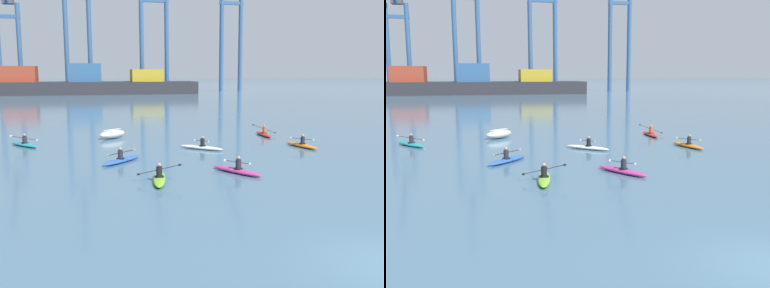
{
  "view_description": "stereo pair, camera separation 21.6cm",
  "coord_description": "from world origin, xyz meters",
  "views": [
    {
      "loc": [
        -8.13,
        -10.01,
        5.36
      ],
      "look_at": [
        -1.57,
        18.55,
        0.6
      ],
      "focal_mm": 41.19,
      "sensor_mm": 36.0,
      "label": 1
    },
    {
      "loc": [
        -7.92,
        -10.05,
        5.36
      ],
      "look_at": [
        -1.57,
        18.55,
        0.6
      ],
      "focal_mm": 41.19,
      "sensor_mm": 36.0,
      "label": 2
    }
  ],
  "objects": [
    {
      "name": "container_barge",
      "position": [
        -9.59,
        104.13,
        2.48
      ],
      "size": [
        55.79,
        10.17,
        7.61
      ],
      "color": "#28282D",
      "rests_on": "ground"
    },
    {
      "name": "gantry_crane_west",
      "position": [
        -28.58,
        115.37,
        16.25
      ],
      "size": [
        6.4,
        16.72,
        34.29
      ],
      "color": "#335684",
      "rests_on": "ground"
    },
    {
      "name": "gantry_crane_west_mid",
      "position": [
        -10.89,
        112.4,
        19.46
      ],
      "size": [
        7.24,
        18.75,
        39.89
      ],
      "color": "#335684",
      "rests_on": "ground"
    },
    {
      "name": "gantry_crane_east_mid",
      "position": [
        9.54,
        113.33,
        19.34
      ],
      "size": [
        8.17,
        18.06,
        38.57
      ],
      "color": "#335684",
      "rests_on": "ground"
    },
    {
      "name": "gantry_crane_east",
      "position": [
        31.86,
        113.53,
        19.53
      ],
      "size": [
        6.93,
        18.09,
        40.2
      ],
      "color": "#335684",
      "rests_on": "ground"
    },
    {
      "name": "capsized_dinghy",
      "position": [
        -6.51,
        26.49,
        0.35
      ],
      "size": [
        2.7,
        2.51,
        0.76
      ],
      "color": "beige",
      "rests_on": "ground"
    },
    {
      "name": "kayak_magenta",
      "position": [
        -0.58,
        12.03,
        0.17
      ],
      "size": [
        2.23,
        3.24,
        0.95
      ],
      "color": "#C13384",
      "rests_on": "ground"
    },
    {
      "name": "kayak_red",
      "position": [
        6.26,
        25.1,
        0.17
      ],
      "size": [
        2.17,
        3.42,
        1.06
      ],
      "color": "red",
      "rests_on": "ground"
    },
    {
      "name": "kayak_teal",
      "position": [
        -13.02,
        23.88,
        0.17
      ],
      "size": [
        2.57,
        3.05,
        0.96
      ],
      "color": "teal",
      "rests_on": "ground"
    },
    {
      "name": "kayak_orange",
      "position": [
        6.73,
        19.01,
        0.17
      ],
      "size": [
        2.23,
        3.45,
        0.95
      ],
      "color": "orange",
      "rests_on": "ground"
    },
    {
      "name": "kayak_blue",
      "position": [
        -6.46,
        16.3,
        0.17
      ],
      "size": [
        2.76,
        2.89,
        0.96
      ],
      "color": "#2856B2",
      "rests_on": "ground"
    },
    {
      "name": "kayak_white",
      "position": [
        -0.62,
        19.73,
        0.17
      ],
      "size": [
        2.91,
        2.74,
        0.95
      ],
      "color": "silver",
      "rests_on": "ground"
    },
    {
      "name": "kayak_lime",
      "position": [
        -4.94,
        11.18,
        0.17
      ],
      "size": [
        2.23,
        3.45,
        0.95
      ],
      "color": "#7ABC2D",
      "rests_on": "ground"
    }
  ]
}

